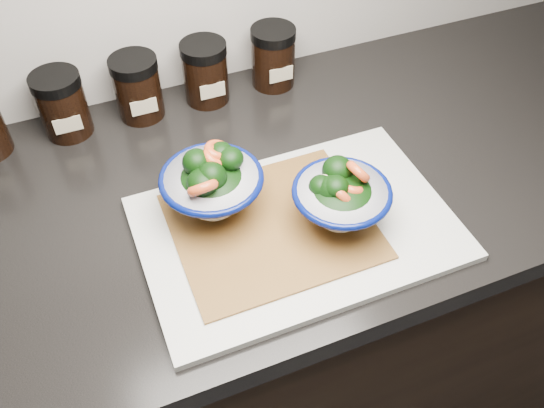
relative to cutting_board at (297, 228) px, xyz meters
name	(u,v)px	position (x,y,z in m)	size (l,w,h in m)	color
cabinet	(195,358)	(-0.17, 0.12, -0.48)	(3.43, 0.58, 0.86)	black
countertop	(167,217)	(-0.17, 0.12, -0.03)	(3.50, 0.60, 0.04)	black
cutting_board	(297,228)	(0.00, 0.00, 0.00)	(0.45, 0.30, 0.01)	beige
bamboo_mat	(272,226)	(-0.03, 0.01, 0.01)	(0.28, 0.24, 0.00)	olive
bowl_left	(212,185)	(-0.10, 0.07, 0.06)	(0.15, 0.15, 0.11)	white
bowl_right	(340,198)	(0.06, -0.01, 0.05)	(0.14, 0.14, 0.10)	white
spice_jar_b	(62,105)	(-0.27, 0.36, 0.05)	(0.08, 0.08, 0.11)	black
spice_jar_c	(138,87)	(-0.14, 0.36, 0.05)	(0.08, 0.08, 0.11)	black
spice_jar_d	(205,72)	(-0.02, 0.36, 0.05)	(0.08, 0.08, 0.11)	black
spice_jar_e	(273,57)	(0.11, 0.36, 0.05)	(0.08, 0.08, 0.11)	black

